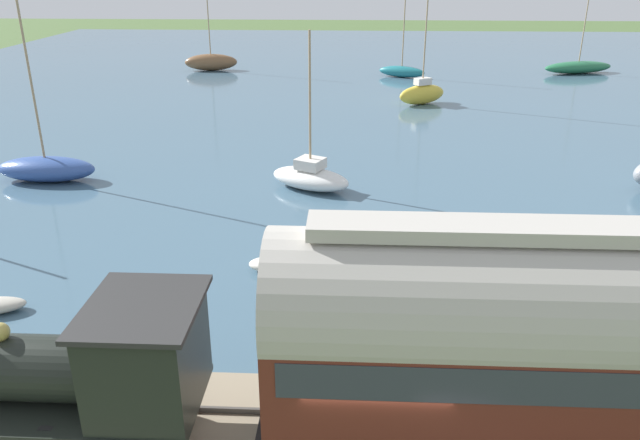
% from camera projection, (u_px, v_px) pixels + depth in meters
% --- Properties ---
extents(harbor_water, '(80.00, 80.00, 0.01)m').
position_uv_depth(harbor_water, '(357.00, 80.00, 51.54)').
color(harbor_water, '#426075').
rests_on(harbor_water, ground).
extents(steam_locomotive, '(2.44, 5.80, 3.16)m').
position_uv_depth(steam_locomotive, '(86.00, 365.00, 11.72)').
color(steam_locomotive, black).
rests_on(steam_locomotive, rail_embankment).
extents(passenger_coach, '(2.62, 9.08, 4.71)m').
position_uv_depth(passenger_coach, '(513.00, 336.00, 11.02)').
color(passenger_coach, black).
rests_on(passenger_coach, rail_embankment).
extents(sailboat_brown, '(2.17, 4.82, 9.11)m').
position_uv_depth(sailboat_brown, '(211.00, 62.00, 55.97)').
color(sailboat_brown, brown).
rests_on(sailboat_brown, harbor_water).
extents(sailboat_yellow, '(2.82, 3.67, 9.08)m').
position_uv_depth(sailboat_yellow, '(422.00, 93.00, 42.72)').
color(sailboat_yellow, gold).
rests_on(sailboat_yellow, harbor_water).
extents(sailboat_teal, '(2.53, 4.10, 8.02)m').
position_uv_depth(sailboat_teal, '(402.00, 71.00, 52.78)').
color(sailboat_teal, '#1E707A').
rests_on(sailboat_teal, harbor_water).
extents(sailboat_green, '(3.48, 6.66, 8.39)m').
position_uv_depth(sailboat_green, '(578.00, 67.00, 54.59)').
color(sailboat_green, '#236B42').
rests_on(sailboat_green, harbor_water).
extents(sailboat_blue, '(1.71, 4.38, 7.89)m').
position_uv_depth(sailboat_blue, '(46.00, 168.00, 27.82)').
color(sailboat_blue, '#335199').
rests_on(sailboat_blue, harbor_water).
extents(sailboat_white, '(3.12, 4.00, 6.64)m').
position_uv_depth(sailboat_white, '(310.00, 177.00, 26.84)').
color(sailboat_white, white).
rests_on(sailboat_white, harbor_water).
extents(rowboat_near_shore, '(1.55, 2.33, 0.47)m').
position_uv_depth(rowboat_near_shore, '(351.00, 250.00, 20.73)').
color(rowboat_near_shore, beige).
rests_on(rowboat_near_shore, harbor_water).
extents(rowboat_mid_harbor, '(0.90, 1.80, 0.45)m').
position_uv_depth(rowboat_mid_harbor, '(277.00, 265.00, 19.79)').
color(rowboat_mid_harbor, beige).
rests_on(rowboat_mid_harbor, harbor_water).
extents(rowboat_far_out, '(2.35, 3.06, 0.34)m').
position_uv_depth(rowboat_far_out, '(578.00, 311.00, 17.25)').
color(rowboat_far_out, silver).
rests_on(rowboat_far_out, harbor_water).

